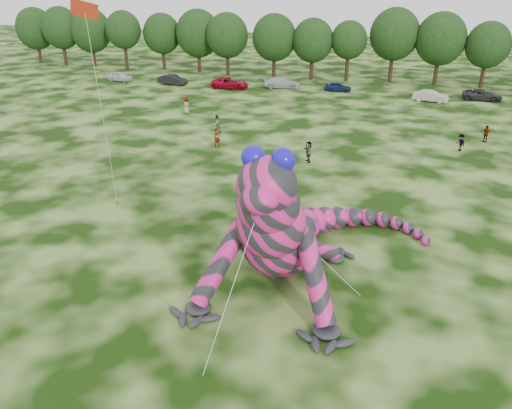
{
  "coord_description": "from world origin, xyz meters",
  "views": [
    {
      "loc": [
        9.23,
        -19.69,
        14.64
      ],
      "look_at": [
        2.82,
        2.41,
        4.0
      ],
      "focal_mm": 35.0,
      "sensor_mm": 36.0,
      "label": 1
    }
  ],
  "objects_px": {
    "car_1": "(172,80)",
    "tree_6": "(227,44)",
    "spectator_3": "(486,134)",
    "car_6": "(482,95)",
    "flying_kite": "(87,26)",
    "tree_3": "(124,40)",
    "car_3": "(282,83)",
    "tree_10": "(393,45)",
    "tree_9": "(348,51)",
    "tree_12": "(486,55)",
    "car_0": "(120,76)",
    "tree_4": "(162,42)",
    "tree_11": "(439,49)",
    "spectator_0": "(217,138)",
    "tree_8": "(312,49)",
    "spectator_1": "(217,124)",
    "inflatable_gecko": "(287,199)",
    "spectator_5": "(308,152)",
    "car_4": "(338,87)",
    "tree_0": "(37,35)",
    "tree_5": "(198,41)",
    "spectator_2": "(461,143)",
    "tree_2": "(92,37)",
    "car_2": "(230,83)",
    "spectator_4": "(186,105)",
    "car_5": "(431,96)",
    "tree_7": "(274,46)",
    "tree_1": "(62,36)"
  },
  "relations": [
    {
      "from": "spectator_0",
      "to": "spectator_5",
      "type": "relative_size",
      "value": 0.99
    },
    {
      "from": "flying_kite",
      "to": "car_3",
      "type": "distance_m",
      "value": 46.57
    },
    {
      "from": "tree_3",
      "to": "tree_7",
      "type": "distance_m",
      "value": 25.64
    },
    {
      "from": "car_4",
      "to": "tree_6",
      "type": "bearing_deg",
      "value": 71.41
    },
    {
      "from": "tree_11",
      "to": "car_0",
      "type": "relative_size",
      "value": 2.52
    },
    {
      "from": "tree_4",
      "to": "car_4",
      "type": "xyz_separation_m",
      "value": [
        30.49,
        -9.08,
        -3.9
      ]
    },
    {
      "from": "car_1",
      "to": "spectator_3",
      "type": "distance_m",
      "value": 43.74
    },
    {
      "from": "tree_0",
      "to": "spectator_1",
      "type": "relative_size",
      "value": 5.23
    },
    {
      "from": "tree_7",
      "to": "tree_8",
      "type": "distance_m",
      "value": 5.87
    },
    {
      "from": "tree_11",
      "to": "tree_12",
      "type": "height_order",
      "value": "tree_11"
    },
    {
      "from": "flying_kite",
      "to": "tree_1",
      "type": "relative_size",
      "value": 1.42
    },
    {
      "from": "car_0",
      "to": "spectator_0",
      "type": "xyz_separation_m",
      "value": [
        25.09,
        -25.74,
        0.21
      ]
    },
    {
      "from": "tree_11",
      "to": "spectator_2",
      "type": "height_order",
      "value": "tree_11"
    },
    {
      "from": "car_1",
      "to": "tree_3",
      "type": "bearing_deg",
      "value": 62.71
    },
    {
      "from": "tree_12",
      "to": "spectator_1",
      "type": "relative_size",
      "value": 4.94
    },
    {
      "from": "tree_3",
      "to": "car_6",
      "type": "relative_size",
      "value": 1.94
    },
    {
      "from": "flying_kite",
      "to": "tree_3",
      "type": "xyz_separation_m",
      "value": [
        -28.7,
        52.62,
        -7.45
      ]
    },
    {
      "from": "tree_0",
      "to": "tree_5",
      "type": "bearing_deg",
      "value": -1.46
    },
    {
      "from": "inflatable_gecko",
      "to": "tree_4",
      "type": "relative_size",
      "value": 1.8
    },
    {
      "from": "tree_9",
      "to": "tree_12",
      "type": "bearing_deg",
      "value": 1.19
    },
    {
      "from": "tree_9",
      "to": "car_2",
      "type": "xyz_separation_m",
      "value": [
        -15.05,
        -10.09,
        -3.61
      ]
    },
    {
      "from": "car_6",
      "to": "spectator_3",
      "type": "relative_size",
      "value": 3.01
    },
    {
      "from": "tree_5",
      "to": "tree_8",
      "type": "relative_size",
      "value": 1.1
    },
    {
      "from": "tree_10",
      "to": "spectator_2",
      "type": "relative_size",
      "value": 6.71
    },
    {
      "from": "inflatable_gecko",
      "to": "spectator_5",
      "type": "distance_m",
      "value": 17.42
    },
    {
      "from": "flying_kite",
      "to": "car_0",
      "type": "xyz_separation_m",
      "value": [
        -24.68,
        43.3,
        -11.49
      ]
    },
    {
      "from": "tree_2",
      "to": "spectator_1",
      "type": "xyz_separation_m",
      "value": [
        34.77,
        -32.43,
        -3.91
      ]
    },
    {
      "from": "tree_3",
      "to": "inflatable_gecko",
      "type": "bearing_deg",
      "value": -53.36
    },
    {
      "from": "tree_8",
      "to": "car_5",
      "type": "height_order",
      "value": "tree_8"
    },
    {
      "from": "tree_3",
      "to": "tree_6",
      "type": "height_order",
      "value": "tree_6"
    },
    {
      "from": "tree_0",
      "to": "tree_12",
      "type": "xyz_separation_m",
      "value": [
        74.57,
        -1.5,
        -0.27
      ]
    },
    {
      "from": "tree_12",
      "to": "car_0",
      "type": "xyz_separation_m",
      "value": [
        -51.71,
        -10.0,
        -3.81
      ]
    },
    {
      "from": "tree_4",
      "to": "tree_9",
      "type": "relative_size",
      "value": 1.04
    },
    {
      "from": "tree_9",
      "to": "car_4",
      "type": "relative_size",
      "value": 2.37
    },
    {
      "from": "tree_1",
      "to": "car_3",
      "type": "xyz_separation_m",
      "value": [
        41.32,
        -8.45,
        -4.15
      ]
    },
    {
      "from": "car_4",
      "to": "spectator_2",
      "type": "bearing_deg",
      "value": -145.5
    },
    {
      "from": "flying_kite",
      "to": "spectator_1",
      "type": "relative_size",
      "value": 7.69
    },
    {
      "from": "tree_5",
      "to": "spectator_0",
      "type": "height_order",
      "value": "tree_5"
    },
    {
      "from": "tree_1",
      "to": "spectator_4",
      "type": "xyz_separation_m",
      "value": [
        34.06,
        -25.43,
        -3.96
      ]
    },
    {
      "from": "tree_4",
      "to": "car_0",
      "type": "xyz_separation_m",
      "value": [
        -2.05,
        -10.97,
        -3.85
      ]
    },
    {
      "from": "tree_11",
      "to": "tree_2",
      "type": "bearing_deg",
      "value": 179.43
    },
    {
      "from": "tree_8",
      "to": "car_3",
      "type": "bearing_deg",
      "value": -110.89
    },
    {
      "from": "tree_3",
      "to": "tree_9",
      "type": "xyz_separation_m",
      "value": [
        36.78,
        0.28,
        -0.38
      ]
    },
    {
      "from": "tree_5",
      "to": "spectator_2",
      "type": "relative_size",
      "value": 6.26
    },
    {
      "from": "car_4",
      "to": "spectator_4",
      "type": "height_order",
      "value": "spectator_4"
    },
    {
      "from": "tree_1",
      "to": "tree_11",
      "type": "height_order",
      "value": "tree_11"
    },
    {
      "from": "car_6",
      "to": "car_4",
      "type": "bearing_deg",
      "value": 91.74
    },
    {
      "from": "tree_8",
      "to": "spectator_1",
      "type": "bearing_deg",
      "value": -97.5
    },
    {
      "from": "tree_3",
      "to": "tree_10",
      "type": "relative_size",
      "value": 0.9
    },
    {
      "from": "car_1",
      "to": "tree_6",
      "type": "bearing_deg",
      "value": -20.2
    }
  ]
}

